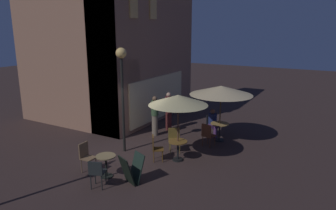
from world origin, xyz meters
TOP-DOWN VIEW (x-y plane):
  - ground_plane at (0.00, 0.00)m, footprint 60.00×60.00m
  - cafe_building at (3.23, 3.43)m, footprint 6.92×6.52m
  - street_lamp_near_corner at (0.13, 0.55)m, footprint 0.39×0.39m
  - menu_sandwich_board at (-1.81, -1.23)m, footprint 0.81×0.76m
  - cafe_table_0 at (0.39, -1.65)m, footprint 0.68×0.68m
  - cafe_table_1 at (3.01, -2.24)m, footprint 0.76×0.76m
  - cafe_table_2 at (-1.86, -0.26)m, footprint 0.63×0.63m
  - patio_umbrella_0 at (0.39, -1.65)m, footprint 2.07×2.07m
  - patio_umbrella_1 at (3.01, -2.24)m, footprint 2.57×2.57m
  - cafe_chair_0 at (-0.04, -0.98)m, footprint 0.54×0.54m
  - cafe_chair_1 at (1.08, -1.13)m, footprint 0.61×0.61m
  - cafe_chair_2 at (3.55, -1.66)m, footprint 0.58×0.58m
  - cafe_chair_3 at (2.14, -2.06)m, footprint 0.52×0.52m
  - cafe_chair_4 at (-1.89, 0.56)m, footprint 0.43×0.43m
  - cafe_chair_5 at (-2.58, -0.53)m, footprint 0.54×0.54m
  - patron_seated_0 at (3.45, -1.76)m, footprint 0.54×0.54m
  - patron_standing_1 at (3.24, 0.35)m, footprint 0.33×0.33m
  - patron_standing_2 at (2.26, 0.49)m, footprint 0.32×0.32m

SIDE VIEW (x-z plane):
  - ground_plane at x=0.00m, z-range 0.00..0.00m
  - menu_sandwich_board at x=-1.81m, z-range 0.01..0.91m
  - cafe_table_2 at x=-1.86m, z-range 0.12..0.84m
  - cafe_table_0 at x=0.39m, z-range 0.15..0.88m
  - cafe_chair_2 at x=3.55m, z-range 0.10..0.99m
  - cafe_chair_0 at x=-0.04m, z-range 0.08..1.02m
  - cafe_chair_3 at x=2.14m, z-range 0.08..1.03m
  - cafe_chair_1 at x=1.08m, z-range 0.10..1.01m
  - cafe_chair_5 at x=-2.58m, z-range 0.11..1.00m
  - cafe_table_1 at x=3.01m, z-range 0.18..0.95m
  - cafe_chair_4 at x=-1.89m, z-range 0.10..1.09m
  - patron_seated_0 at x=3.45m, z-range 0.09..1.29m
  - patron_standing_1 at x=3.24m, z-range 0.01..1.79m
  - patron_standing_2 at x=2.26m, z-range 0.02..1.79m
  - patio_umbrella_1 at x=3.01m, z-range 0.99..3.34m
  - patio_umbrella_0 at x=0.39m, z-range 1.01..3.42m
  - street_lamp_near_corner at x=0.13m, z-range 1.05..5.00m
  - cafe_building at x=3.23m, z-range -0.01..7.69m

